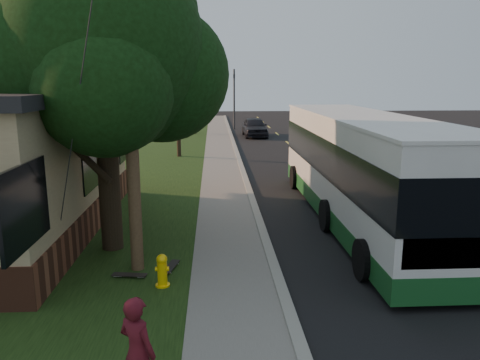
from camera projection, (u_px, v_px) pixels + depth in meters
name	position (u px, v px, depth m)	size (l,w,h in m)	color
ground	(279.00, 286.00, 10.50)	(120.00, 120.00, 0.00)	black
road	(338.00, 185.00, 20.48)	(8.00, 80.00, 0.01)	black
curb	(247.00, 185.00, 20.24)	(0.25, 80.00, 0.12)	gray
sidewalk	(224.00, 186.00, 20.19)	(2.00, 80.00, 0.08)	slate
grass_verge	(143.00, 187.00, 20.00)	(5.00, 80.00, 0.07)	black
fire_hydrant	(162.00, 270.00, 10.26)	(0.32, 0.32, 0.74)	yellow
utility_pole	(128.00, 75.00, 10.31)	(2.86, 3.21, 9.07)	#473321
leafy_tree	(104.00, 54.00, 11.77)	(6.30, 6.00, 7.80)	black
bare_tree_near	(178.00, 121.00, 27.42)	(1.38, 1.21, 4.31)	black
bare_tree_far	(195.00, 111.00, 39.19)	(1.38, 1.21, 4.03)	black
traffic_signal	(234.00, 95.00, 43.05)	(0.18, 0.22, 5.50)	#2D2D30
transit_bus	(361.00, 165.00, 15.04)	(2.94, 12.75, 3.45)	silver
skateboarder	(138.00, 352.00, 6.38)	(0.60, 0.39, 1.64)	#4D0F18
skateboard_main	(171.00, 267.00, 11.25)	(0.39, 0.86, 0.08)	black
skateboard_spare	(129.00, 275.00, 10.77)	(0.82, 0.31, 0.07)	black
dumpster	(36.00, 187.00, 16.84)	(1.73, 1.44, 1.42)	black
distant_car	(255.00, 127.00, 38.03)	(1.84, 4.57, 1.56)	black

